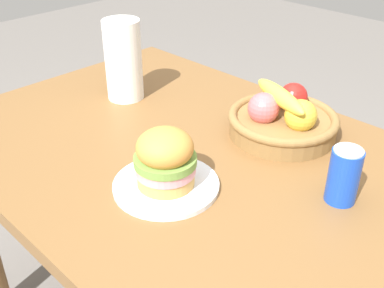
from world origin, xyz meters
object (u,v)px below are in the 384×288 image
Objects in this scene: fruit_basket at (283,119)px; paper_towel_roll at (123,60)px; sandwich at (165,158)px; soda_can at (344,176)px; plate at (166,185)px.

paper_towel_roll is (-0.48, -0.15, 0.07)m from fruit_basket.
soda_can is at bearing 37.98° from sandwich.
paper_towel_roll is (-0.74, 0.00, 0.06)m from soda_can.
fruit_basket is at bearing 16.93° from paper_towel_roll.
plate is at bearing -142.02° from soda_can.
paper_towel_roll is at bearing 151.84° from sandwich.
sandwich is at bearing -142.02° from soda_can.
paper_towel_roll is (-0.44, 0.23, 0.04)m from sandwich.
plate is 0.07m from sandwich.
paper_towel_roll reaches higher than sandwich.
sandwich is 0.38m from fruit_basket.
paper_towel_roll reaches higher than soda_can.
sandwich is at bearing -28.16° from paper_towel_roll.
fruit_basket is 1.21× the size of paper_towel_roll.
plate is 0.82× the size of fruit_basket.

